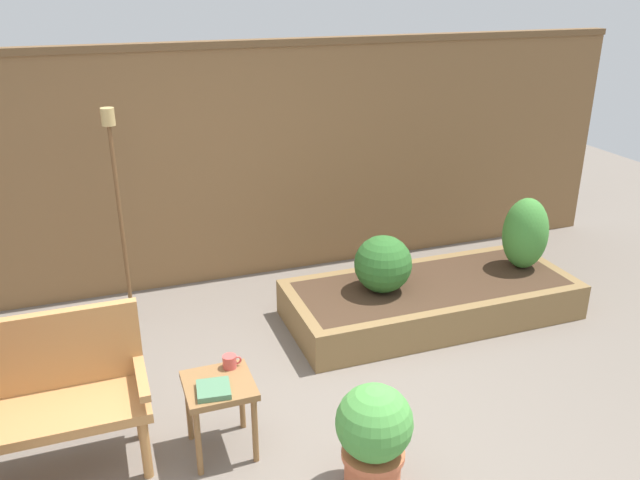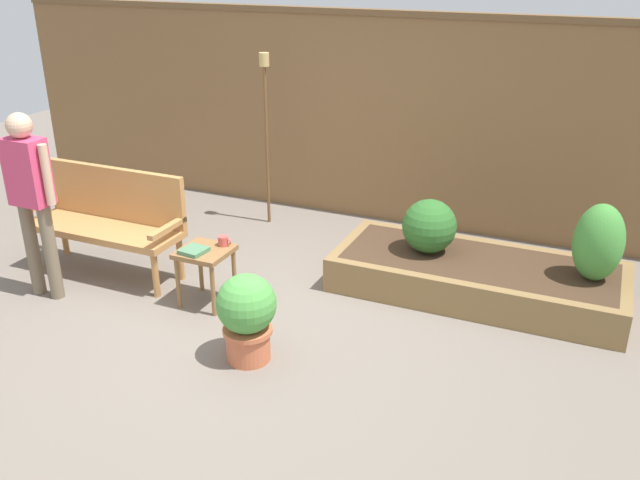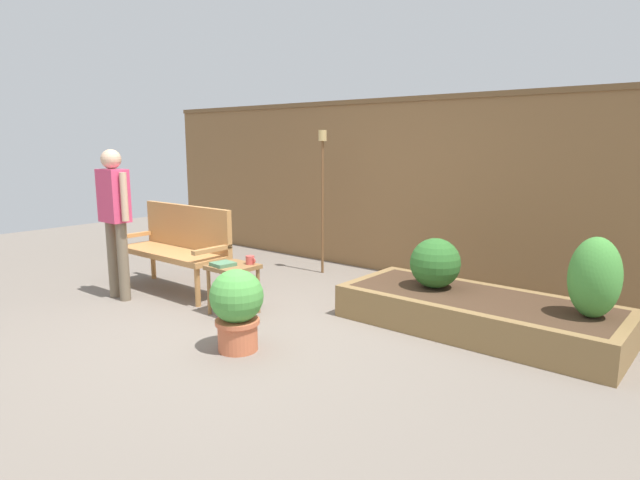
{
  "view_description": "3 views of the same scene",
  "coord_description": "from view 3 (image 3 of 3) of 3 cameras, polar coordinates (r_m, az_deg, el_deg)",
  "views": [
    {
      "loc": [
        -0.88,
        -3.01,
        2.68
      ],
      "look_at": [
        0.58,
        1.05,
        0.91
      ],
      "focal_mm": 36.58,
      "sensor_mm": 36.0,
      "label": 1
    },
    {
      "loc": [
        2.49,
        -3.97,
        2.7
      ],
      "look_at": [
        0.59,
        0.33,
        0.67
      ],
      "focal_mm": 37.96,
      "sensor_mm": 36.0,
      "label": 2
    },
    {
      "loc": [
        3.43,
        -3.1,
        1.63
      ],
      "look_at": [
        0.09,
        0.93,
        0.67
      ],
      "focal_mm": 29.99,
      "sensor_mm": 36.0,
      "label": 3
    }
  ],
  "objects": [
    {
      "name": "book_on_table",
      "position": [
        5.12,
        -10.31,
        -2.54
      ],
      "size": [
        0.21,
        0.21,
        0.03
      ],
      "primitive_type": "cube",
      "rotation": [
        0.0,
        0.0,
        -0.12
      ],
      "color": "#4C7A56",
      "rests_on": "side_table"
    },
    {
      "name": "shrub_far_corner",
      "position": [
        4.58,
        27.26,
        -3.58
      ],
      "size": [
        0.38,
        0.38,
        0.63
      ],
      "color": "brown",
      "rests_on": "raised_planter_bed"
    },
    {
      "name": "side_table",
      "position": [
        5.16,
        -9.25,
        -3.54
      ],
      "size": [
        0.4,
        0.4,
        0.48
      ],
      "color": "olive",
      "rests_on": "ground_plane"
    },
    {
      "name": "tiki_torch",
      "position": [
        6.59,
        0.27,
        6.74
      ],
      "size": [
        0.1,
        0.1,
        1.77
      ],
      "color": "brown",
      "rests_on": "ground_plane"
    },
    {
      "name": "raised_planter_bed",
      "position": [
        4.93,
        16.48,
        -7.5
      ],
      "size": [
        2.4,
        1.0,
        0.3
      ],
      "color": "olive",
      "rests_on": "ground_plane"
    },
    {
      "name": "garden_bench",
      "position": [
        6.11,
        -14.81,
        -0.18
      ],
      "size": [
        1.44,
        0.48,
        0.94
      ],
      "color": "#B77F47",
      "rests_on": "ground_plane"
    },
    {
      "name": "fence_back",
      "position": [
        6.67,
        8.55,
        5.67
      ],
      "size": [
        8.4,
        0.14,
        2.16
      ],
      "color": "brown",
      "rests_on": "ground_plane"
    },
    {
      "name": "cup_on_table",
      "position": [
        5.15,
        -7.46,
        -2.13
      ],
      "size": [
        0.12,
        0.08,
        0.08
      ],
      "color": "#CC4C47",
      "rests_on": "side_table"
    },
    {
      "name": "potted_boxwood",
      "position": [
        4.27,
        -8.86,
        -6.96
      ],
      "size": [
        0.42,
        0.42,
        0.66
      ],
      "color": "#C66642",
      "rests_on": "ground_plane"
    },
    {
      "name": "shrub_near_bench",
      "position": [
        5.03,
        12.2,
        -2.43
      ],
      "size": [
        0.46,
        0.46,
        0.46
      ],
      "color": "brown",
      "rests_on": "raised_planter_bed"
    },
    {
      "name": "ground_plane",
      "position": [
        4.9,
        -7.94,
        -9.12
      ],
      "size": [
        14.0,
        14.0,
        0.0
      ],
      "primitive_type": "plane",
      "color": "#70665B"
    },
    {
      "name": "person_by_bench",
      "position": [
        5.89,
        -21.07,
        2.92
      ],
      "size": [
        0.47,
        0.2,
        1.56
      ],
      "color": "#70604C",
      "rests_on": "ground_plane"
    }
  ]
}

